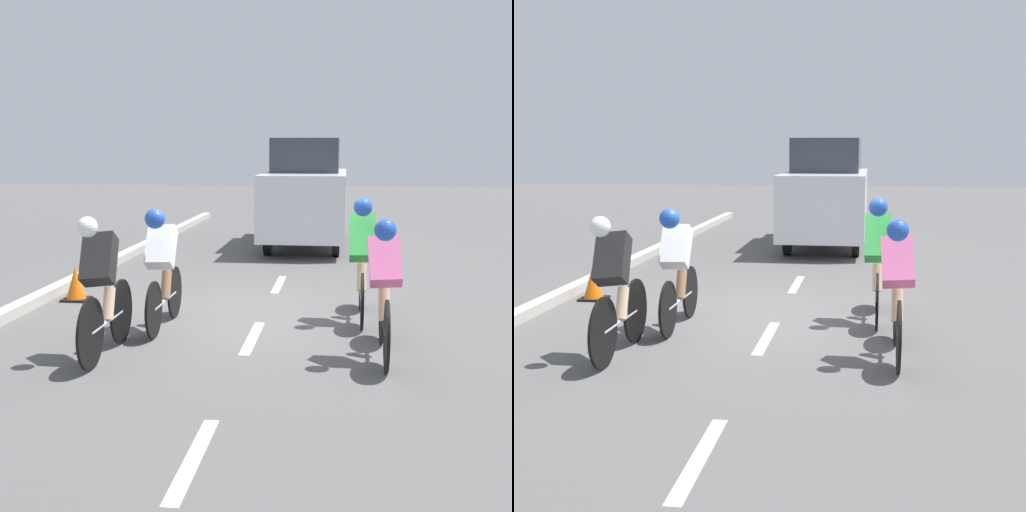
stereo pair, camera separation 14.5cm
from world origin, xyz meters
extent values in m
plane|color=#565454|center=(0.00, 0.00, 0.00)|extent=(60.00, 60.00, 0.00)
cube|color=white|center=(0.00, 4.16, 0.00)|extent=(0.12, 1.40, 0.01)
cube|color=white|center=(0.00, 0.96, 0.00)|extent=(0.12, 1.40, 0.01)
cube|color=white|center=(0.00, -2.24, 0.00)|extent=(0.12, 1.40, 0.01)
cylinder|color=black|center=(-1.45, 0.99, 0.36)|extent=(0.03, 0.71, 0.71)
cylinder|color=black|center=(-1.45, 2.03, 0.36)|extent=(0.03, 0.71, 0.71)
cylinder|color=black|center=(-1.45, 1.51, 0.36)|extent=(0.04, 1.04, 0.04)
cylinder|color=black|center=(-1.45, 1.33, 0.57)|extent=(0.04, 0.04, 0.42)
cylinder|color=white|center=(-1.45, 1.46, 0.46)|extent=(0.07, 0.07, 0.16)
cylinder|color=#DBAD84|center=(-1.45, 1.44, 0.54)|extent=(0.12, 0.23, 0.36)
cube|color=pink|center=(-1.43, 1.61, 1.02)|extent=(0.35, 0.45, 0.54)
sphere|color=blue|center=(-1.42, 1.83, 1.37)|extent=(0.22, 0.22, 0.22)
cylinder|color=black|center=(1.11, 0.10, 0.33)|extent=(0.03, 0.66, 0.66)
cylinder|color=black|center=(1.11, 1.11, 0.33)|extent=(0.03, 0.66, 0.66)
cylinder|color=#B7B7BC|center=(1.11, 0.60, 0.33)|extent=(0.04, 1.01, 0.04)
cylinder|color=#B7B7BC|center=(1.11, 0.43, 0.54)|extent=(0.04, 0.04, 0.42)
cylinder|color=white|center=(1.11, 0.55, 0.43)|extent=(0.07, 0.07, 0.16)
cylinder|color=#9E704C|center=(1.11, 0.53, 0.51)|extent=(0.12, 0.23, 0.36)
cube|color=white|center=(1.12, 0.70, 1.00)|extent=(0.33, 0.45, 0.53)
sphere|color=blue|center=(1.13, 0.92, 1.35)|extent=(0.23, 0.23, 0.23)
cylinder|color=black|center=(1.42, 1.34, 0.36)|extent=(0.03, 0.72, 0.72)
cylinder|color=black|center=(1.42, 2.30, 0.36)|extent=(0.03, 0.72, 0.72)
cylinder|color=#B7B7BC|center=(1.42, 1.82, 0.36)|extent=(0.04, 0.97, 0.04)
cylinder|color=#B7B7BC|center=(1.42, 1.65, 0.57)|extent=(0.04, 0.04, 0.42)
cylinder|color=white|center=(1.42, 1.77, 0.46)|extent=(0.07, 0.07, 0.16)
cylinder|color=beige|center=(1.42, 1.75, 0.54)|extent=(0.12, 0.23, 0.36)
cube|color=black|center=(1.45, 1.92, 1.04)|extent=(0.37, 0.46, 0.57)
sphere|color=white|center=(1.47, 2.14, 1.39)|extent=(0.21, 0.21, 0.21)
cylinder|color=black|center=(-1.25, -0.63, 0.34)|extent=(0.03, 0.68, 0.68)
cylinder|color=black|center=(-1.25, 0.42, 0.34)|extent=(0.03, 0.68, 0.68)
cylinder|color=#B7B7BC|center=(-1.25, -0.11, 0.34)|extent=(0.04, 1.05, 0.04)
cylinder|color=#B7B7BC|center=(-1.25, -0.29, 0.55)|extent=(0.04, 0.04, 0.42)
cylinder|color=yellow|center=(-1.25, -0.16, 0.44)|extent=(0.07, 0.07, 0.16)
cylinder|color=#DBAD84|center=(-1.25, -0.19, 0.52)|extent=(0.12, 0.23, 0.36)
cube|color=green|center=(-1.24, -0.01, 1.06)|extent=(0.33, 0.50, 0.60)
sphere|color=blue|center=(-1.24, 0.21, 1.45)|extent=(0.23, 0.23, 0.23)
cylinder|color=black|center=(-0.85, -5.27, 0.32)|extent=(0.14, 0.64, 0.64)
cylinder|color=black|center=(0.51, -5.27, 0.32)|extent=(0.14, 0.64, 0.64)
cylinder|color=black|center=(-0.85, -8.01, 0.32)|extent=(0.14, 0.64, 0.64)
cylinder|color=black|center=(0.51, -8.01, 0.32)|extent=(0.14, 0.64, 0.64)
cube|color=silver|center=(-0.17, -6.64, 0.97)|extent=(1.70, 4.41, 1.30)
cube|color=#2D333D|center=(-0.17, -6.86, 1.97)|extent=(1.39, 2.43, 0.71)
cube|color=black|center=(2.75, -0.72, 0.01)|extent=(0.36, 0.36, 0.03)
cone|color=orange|center=(2.75, -0.72, 0.26)|extent=(0.28, 0.28, 0.46)
camera|label=1|loc=(-1.03, 8.80, 2.18)|focal=50.00mm
camera|label=2|loc=(-1.18, 8.78, 2.18)|focal=50.00mm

